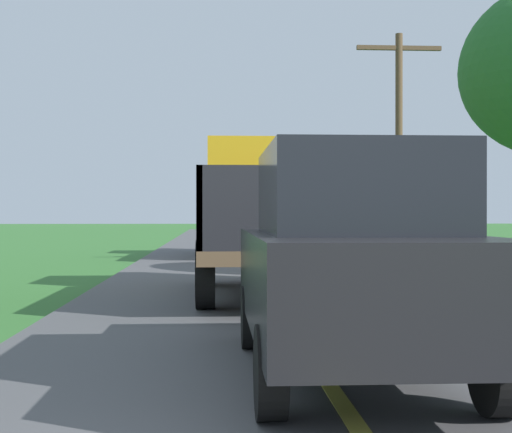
# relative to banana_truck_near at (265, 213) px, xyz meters

# --- Properties ---
(banana_truck_near) EXTENTS (2.38, 5.82, 2.80)m
(banana_truck_near) POSITION_rel_banana_truck_near_xyz_m (0.00, 0.00, 0.00)
(banana_truck_near) COLOR #2D2D30
(banana_truck_near) RESTS_ON road_surface
(banana_truck_far) EXTENTS (2.38, 5.81, 2.80)m
(banana_truck_far) POSITION_rel_banana_truck_near_xyz_m (-0.14, 11.56, 0.02)
(banana_truck_far) COLOR #2D2D30
(banana_truck_far) RESTS_ON road_surface
(utility_pole_roadside) EXTENTS (2.39, 0.20, 6.50)m
(utility_pole_roadside) POSITION_rel_banana_truck_near_xyz_m (4.24, 6.87, 2.12)
(utility_pole_roadside) COLOR brown
(utility_pole_roadside) RESTS_ON ground
(following_car) EXTENTS (1.74, 4.10, 1.92)m
(following_car) POSITION_rel_banana_truck_near_xyz_m (0.24, -6.82, -0.39)
(following_car) COLOR black
(following_car) RESTS_ON road_surface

